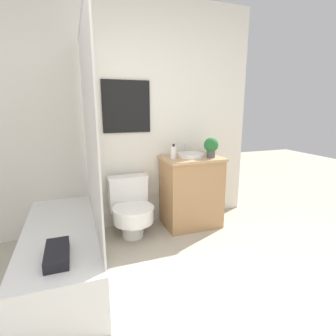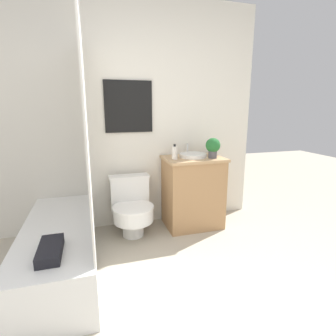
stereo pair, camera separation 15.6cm
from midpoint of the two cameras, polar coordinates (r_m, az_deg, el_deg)
wall_back at (r=2.96m, az=-10.64°, el=10.95°), size 3.00×0.07×2.50m
shower_area at (r=2.40m, az=-23.41°, el=-14.75°), size 0.57×1.51×1.98m
toilet at (r=2.86m, az=-9.62°, el=-8.47°), size 0.44×0.54×0.62m
vanity at (r=3.03m, az=3.58°, el=-5.11°), size 0.65×0.49×0.81m
sink at (r=2.95m, az=3.52°, el=2.85°), size 0.31×0.34×0.13m
soap_bottle at (r=2.80m, az=-0.38°, el=3.38°), size 0.06×0.06×0.16m
potted_plant at (r=2.90m, az=7.83°, el=4.71°), size 0.16×0.16×0.22m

